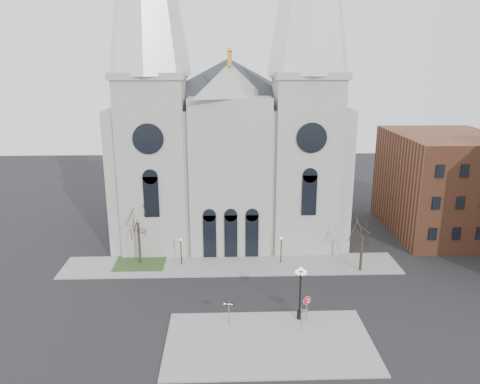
{
  "coord_description": "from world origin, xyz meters",
  "views": [
    {
      "loc": [
        -0.79,
        -40.46,
        23.77
      ],
      "look_at": [
        0.93,
        8.0,
        10.04
      ],
      "focal_mm": 35.0,
      "sensor_mm": 36.0,
      "label": 1
    }
  ],
  "objects_px": {
    "one_way_sign": "(229,309)",
    "street_name_sign": "(302,317)",
    "stop_sign": "(307,303)",
    "globe_lamp": "(300,286)"
  },
  "relations": [
    {
      "from": "street_name_sign",
      "to": "stop_sign",
      "type": "bearing_deg",
      "value": 75.95
    },
    {
      "from": "stop_sign",
      "to": "one_way_sign",
      "type": "bearing_deg",
      "value": -178.12
    },
    {
      "from": "stop_sign",
      "to": "globe_lamp",
      "type": "bearing_deg",
      "value": 165.38
    },
    {
      "from": "one_way_sign",
      "to": "street_name_sign",
      "type": "xyz_separation_m",
      "value": [
        6.59,
        -1.15,
        -0.31
      ]
    },
    {
      "from": "one_way_sign",
      "to": "street_name_sign",
      "type": "distance_m",
      "value": 6.7
    },
    {
      "from": "globe_lamp",
      "to": "one_way_sign",
      "type": "height_order",
      "value": "globe_lamp"
    },
    {
      "from": "globe_lamp",
      "to": "one_way_sign",
      "type": "relative_size",
      "value": 2.24
    },
    {
      "from": "one_way_sign",
      "to": "street_name_sign",
      "type": "relative_size",
      "value": 1.1
    },
    {
      "from": "stop_sign",
      "to": "street_name_sign",
      "type": "relative_size",
      "value": 1.12
    },
    {
      "from": "stop_sign",
      "to": "globe_lamp",
      "type": "xyz_separation_m",
      "value": [
        -0.65,
        0.14,
        1.63
      ]
    }
  ]
}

